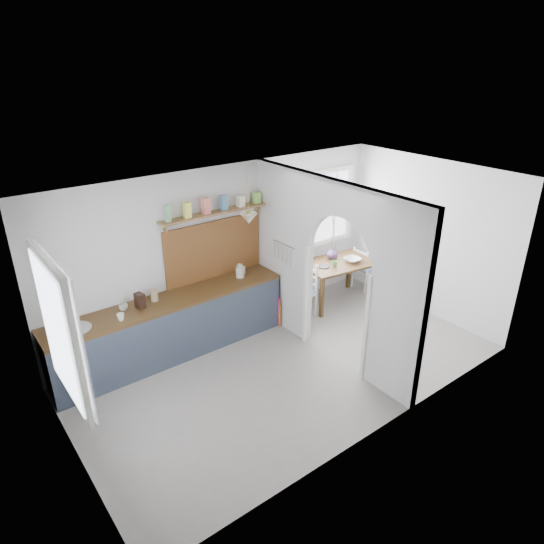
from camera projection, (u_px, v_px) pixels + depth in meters
floor at (289, 367)px, 6.87m from camera, size 5.80×3.20×0.01m
ceiling at (292, 187)px, 5.80m from camera, size 5.80×3.20×0.01m
walls at (290, 285)px, 6.33m from camera, size 5.81×3.21×2.60m
partition at (327, 260)px, 6.70m from camera, size 0.12×3.20×2.60m
kitchen_window at (58, 332)px, 4.60m from camera, size 0.10×1.16×1.50m
nook_window at (314, 210)px, 8.33m from camera, size 1.76×0.10×1.30m
counter at (171, 326)px, 7.02m from camera, size 3.50×0.60×0.90m
sink at (76, 330)px, 6.10m from camera, size 0.40×0.40×0.02m
backsplash at (214, 249)px, 7.34m from camera, size 1.65×0.03×0.90m
shelf at (215, 210)px, 7.01m from camera, size 1.75×0.20×0.21m
pendant_lamp at (249, 219)px, 7.01m from camera, size 0.26×0.26×0.16m
utensil_rail at (284, 244)px, 7.26m from camera, size 0.02×0.50×0.02m
dining_table at (336, 282)px, 8.55m from camera, size 1.31×0.97×0.76m
chair_left at (300, 293)px, 7.95m from camera, size 0.56×0.56×0.95m
chair_right at (365, 268)px, 9.04m from camera, size 0.38×0.38×0.81m
kettle at (240, 271)px, 7.47m from camera, size 0.18×0.15×0.21m
mug_a at (121, 317)px, 6.27m from camera, size 0.13×0.13×0.09m
mug_b at (123, 307)px, 6.52m from camera, size 0.14×0.14×0.09m
knife_block at (140, 301)px, 6.56m from camera, size 0.12×0.15×0.21m
jar at (154, 295)px, 6.76m from camera, size 0.13×0.13×0.17m
towel_magenta at (279, 311)px, 7.79m from camera, size 0.02×0.03×0.49m
towel_orange at (280, 313)px, 7.78m from camera, size 0.02×0.03×0.46m
bowl at (353, 260)px, 8.41m from camera, size 0.28×0.28×0.07m
table_cup at (335, 264)px, 8.22m from camera, size 0.13×0.13×0.10m
plate at (324, 267)px, 8.21m from camera, size 0.24×0.24×0.02m
vase at (332, 253)px, 8.51m from camera, size 0.23×0.23×0.21m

